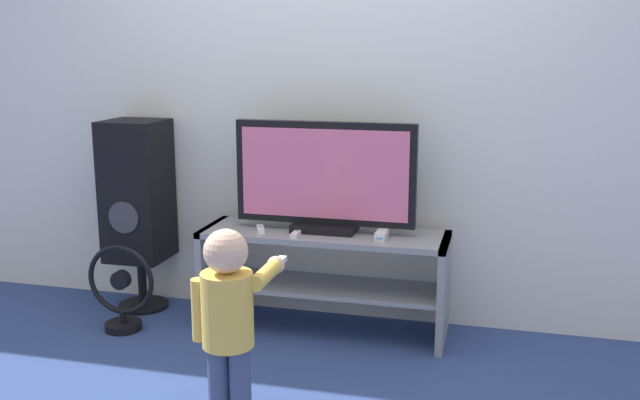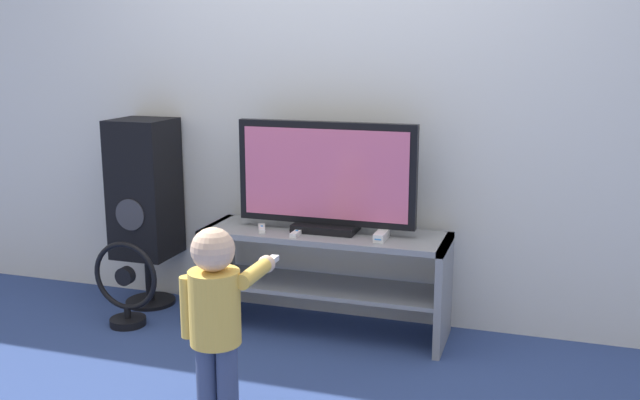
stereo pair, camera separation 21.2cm
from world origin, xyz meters
The scene contains 10 objects.
ground_plane centered at (0.00, 0.00, 0.00)m, with size 16.00×16.00×0.00m, color navy.
wall_back centered at (0.00, 0.48, 1.30)m, with size 10.00×0.06×2.60m.
tv_stand centered at (0.00, 0.20, 0.36)m, with size 1.28×0.40×0.54m.
television centered at (0.00, 0.22, 0.82)m, with size 0.94×0.20×0.57m.
game_console centered at (0.31, 0.15, 0.56)m, with size 0.05×0.16×0.04m.
remote_primary centered at (-0.32, 0.13, 0.55)m, with size 0.08×0.13×0.03m.
remote_secondary centered at (-0.12, 0.10, 0.55)m, with size 0.04×0.13×0.03m.
child centered at (-0.13, -0.81, 0.47)m, with size 0.30×0.46×0.80m.
speaker_tower centered at (-1.10, 0.27, 0.67)m, with size 0.32×0.33×1.08m.
floor_fan centered at (-1.04, -0.06, 0.21)m, with size 0.38×0.19×0.47m.
Camera 1 is at (0.87, -3.26, 1.48)m, focal length 40.00 mm.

